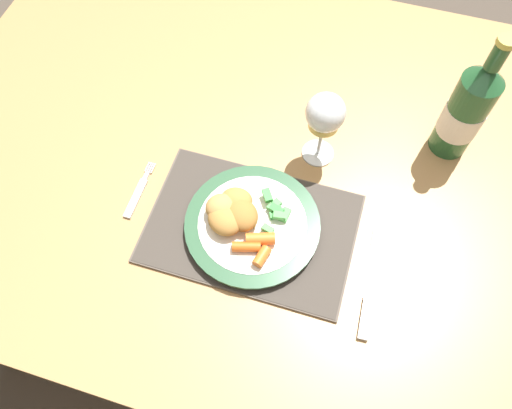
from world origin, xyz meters
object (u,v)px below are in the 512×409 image
(table_knife, at_px, (369,291))
(wine_glass, at_px, (325,116))
(fork, at_px, (138,194))
(bottle, at_px, (466,111))
(dining_table, at_px, (270,176))
(dinner_plate, at_px, (252,225))

(table_knife, bearing_deg, wine_glass, 120.97)
(fork, distance_m, bottle, 0.62)
(dining_table, relative_size, table_knife, 6.87)
(dinner_plate, xyz_separation_m, bottle, (0.31, 0.29, 0.09))
(dining_table, distance_m, dinner_plate, 0.19)
(wine_glass, bearing_deg, table_knife, -59.03)
(wine_glass, bearing_deg, fork, -148.12)
(fork, xyz_separation_m, bottle, (0.54, 0.28, 0.10))
(table_knife, xyz_separation_m, wine_glass, (-0.15, 0.25, 0.12))
(dining_table, distance_m, bottle, 0.40)
(dining_table, bearing_deg, dinner_plate, -85.70)
(dinner_plate, bearing_deg, table_knife, -13.91)
(dining_table, bearing_deg, bottle, 20.87)
(fork, bearing_deg, bottle, 27.58)
(dining_table, height_order, bottle, bottle)
(fork, bearing_deg, dinner_plate, -1.61)
(dinner_plate, xyz_separation_m, table_knife, (0.22, -0.06, -0.01))
(dinner_plate, distance_m, fork, 0.23)
(dining_table, relative_size, fork, 11.43)
(dinner_plate, relative_size, table_knife, 1.17)
(wine_glass, bearing_deg, dining_table, -161.33)
(dinner_plate, relative_size, bottle, 0.88)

